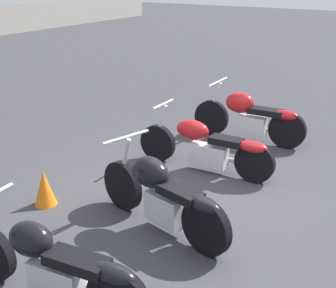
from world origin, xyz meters
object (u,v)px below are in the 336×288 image
object	(u,v)px
motorcycle_slot_0	(53,265)
motorcycle_slot_3	(250,117)
traffic_cone_near	(44,188)
motorcycle_slot_1	(162,195)
motorcycle_slot_2	(207,146)

from	to	relation	value
motorcycle_slot_0	motorcycle_slot_3	xyz separation A→B (m)	(4.82, 0.18, 0.05)
motorcycle_slot_0	traffic_cone_near	xyz separation A→B (m)	(1.29, 1.45, -0.17)
motorcycle_slot_1	motorcycle_slot_2	size ratio (longest dim) A/B	0.91
motorcycle_slot_0	motorcycle_slot_1	distance (m)	1.57
motorcycle_slot_0	motorcycle_slot_2	size ratio (longest dim) A/B	0.93
motorcycle_slot_0	motorcycle_slot_2	bearing A→B (deg)	-2.30
motorcycle_slot_0	motorcycle_slot_3	size ratio (longest dim) A/B	0.99
motorcycle_slot_2	motorcycle_slot_3	distance (m)	1.53
motorcycle_slot_2	motorcycle_slot_1	bearing A→B (deg)	-171.25
motorcycle_slot_0	motorcycle_slot_1	size ratio (longest dim) A/B	1.01
motorcycle_slot_3	traffic_cone_near	bearing A→B (deg)	158.21
motorcycle_slot_1	motorcycle_slot_3	distance (m)	3.27
motorcycle_slot_2	motorcycle_slot_0	bearing A→B (deg)	-178.64
motorcycle_slot_1	motorcycle_slot_2	bearing A→B (deg)	25.02
motorcycle_slot_1	traffic_cone_near	distance (m)	1.62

